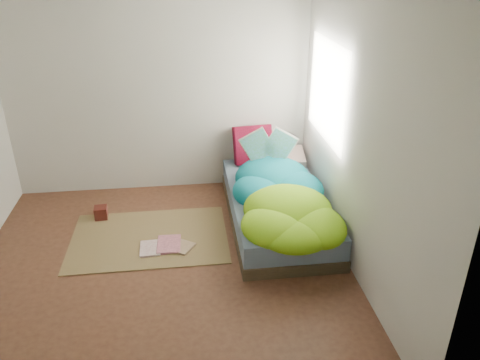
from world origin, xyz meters
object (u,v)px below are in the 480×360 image
at_px(open_book, 269,137).
at_px(wooden_box, 101,213).
at_px(bed, 277,208).
at_px(floor_book_a, 140,249).
at_px(pillow_magenta, 253,145).
at_px(floor_book_b, 157,245).

distance_m(open_book, wooden_box, 2.04).
distance_m(bed, floor_book_a, 1.51).
height_order(wooden_box, floor_book_a, wooden_box).
bearing_deg(pillow_magenta, floor_book_b, -139.79).
distance_m(bed, open_book, 0.78).
distance_m(pillow_magenta, floor_book_b, 1.76).
xyz_separation_m(wooden_box, floor_book_b, (0.63, -0.64, -0.05)).
height_order(bed, floor_book_b, bed).
bearing_deg(bed, pillow_magenta, 98.75).
distance_m(open_book, floor_book_b, 1.68).
distance_m(bed, floor_book_b, 1.34).
xyz_separation_m(pillow_magenta, floor_book_a, (-1.32, -1.27, -0.55)).
height_order(pillow_magenta, open_book, open_book).
distance_m(bed, pillow_magenta, 0.97).
relative_size(bed, pillow_magenta, 4.35).
relative_size(open_book, floor_book_b, 1.62).
xyz_separation_m(bed, floor_book_a, (-1.45, -0.40, -0.15)).
relative_size(bed, open_book, 3.89).
height_order(open_book, floor_book_a, open_book).
bearing_deg(floor_book_a, bed, 13.61).
height_order(pillow_magenta, floor_book_a, pillow_magenta).
height_order(bed, wooden_box, bed).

